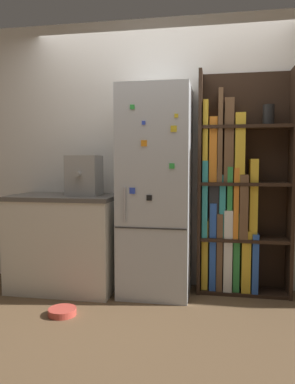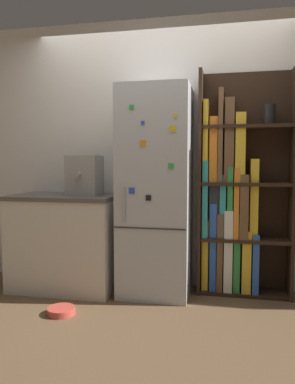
{
  "view_description": "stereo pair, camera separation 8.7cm",
  "coord_description": "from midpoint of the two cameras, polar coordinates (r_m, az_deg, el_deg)",
  "views": [
    {
      "loc": [
        0.54,
        -3.21,
        1.21
      ],
      "look_at": [
        -0.07,
        0.15,
        0.94
      ],
      "focal_mm": 35.0,
      "sensor_mm": 36.0,
      "label": 1
    },
    {
      "loc": [
        0.63,
        -3.19,
        1.21
      ],
      "look_at": [
        -0.07,
        0.15,
        0.94
      ],
      "focal_mm": 35.0,
      "sensor_mm": 36.0,
      "label": 2
    }
  ],
  "objects": [
    {
      "name": "ground_plane",
      "position": [
        3.47,
        1.45,
        -15.97
      ],
      "size": [
        16.0,
        16.0,
        0.0
      ],
      "primitive_type": "plane",
      "color": "brown"
    },
    {
      "name": "refrigerator",
      "position": [
        3.43,
        1.98,
        0.0
      ],
      "size": [
        0.63,
        0.59,
        1.89
      ],
      "color": "silver",
      "rests_on": "ground_plane"
    },
    {
      "name": "kitchen_counter",
      "position": [
        3.72,
        -11.62,
        -7.37
      ],
      "size": [
        1.01,
        0.64,
        0.91
      ],
      "color": "silver",
      "rests_on": "ground_plane"
    },
    {
      "name": "bookshelf",
      "position": [
        3.55,
        13.85,
        -0.87
      ],
      "size": [
        0.84,
        0.29,
        2.04
      ],
      "color": "black",
      "rests_on": "ground_plane"
    },
    {
      "name": "wall_back",
      "position": [
        3.72,
        2.81,
        5.83
      ],
      "size": [
        8.0,
        0.05,
        2.6
      ],
      "color": "white",
      "rests_on": "ground_plane"
    },
    {
      "name": "pet_bowl",
      "position": [
        3.21,
        -12.23,
        -17.22
      ],
      "size": [
        0.23,
        0.23,
        0.05
      ],
      "color": "#D84C3F",
      "rests_on": "ground_plane"
    },
    {
      "name": "espresso_machine",
      "position": [
        3.57,
        -8.85,
        2.51
      ],
      "size": [
        0.29,
        0.32,
        0.37
      ],
      "color": "#A5A39E",
      "rests_on": "kitchen_counter"
    }
  ]
}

